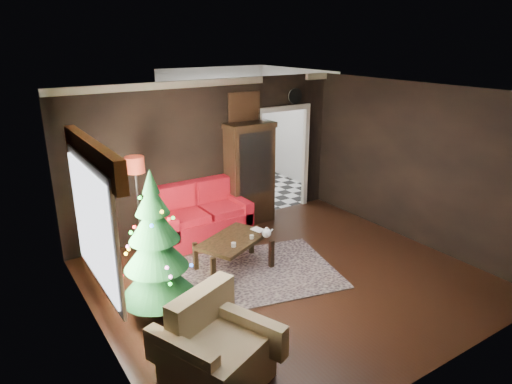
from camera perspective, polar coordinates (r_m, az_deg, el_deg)
floor at (r=7.12m, az=4.05°, el=-10.79°), size 5.50×5.50×0.00m
ceiling at (r=6.22m, az=4.65°, el=12.21°), size 5.50×5.50×0.00m
wall_back at (r=8.57m, az=-5.90°, el=4.49°), size 5.50×0.00×5.50m
wall_front at (r=4.96m, az=22.32°, el=-7.95°), size 5.50×0.00×5.50m
wall_left at (r=5.43m, az=-19.53°, el=-5.25°), size 0.00×5.50×5.50m
wall_right at (r=8.43m, az=19.37°, el=3.27°), size 0.00×5.50×5.50m
doorway at (r=9.53m, az=3.28°, el=3.86°), size 1.10×0.10×2.10m
left_window at (r=5.59m, az=-19.71°, el=-3.98°), size 0.05×1.60×1.40m
valance at (r=5.36m, az=-19.85°, el=4.30°), size 0.12×2.10×0.35m
kitchen_floor at (r=11.02m, az=-1.45°, el=0.29°), size 3.00×3.00×0.00m
kitchen_window at (r=11.84m, az=-5.28°, el=10.00°), size 0.70×0.06×0.70m
rug at (r=7.24m, az=-0.23°, el=-10.12°), size 2.86×2.36×0.01m
loveseat at (r=8.29m, az=-6.69°, el=-2.59°), size 1.70×0.90×1.00m
curio_cabinet at (r=8.86m, az=-0.80°, el=2.04°), size 0.90×0.45×1.90m
floor_lamp at (r=7.49m, az=-14.40°, el=-2.76°), size 0.42×0.42×1.90m
christmas_tree at (r=5.87m, az=-12.50°, el=-6.47°), size 1.11×1.11×1.85m
armchair at (r=5.03m, az=-4.90°, el=-18.68°), size 1.25×1.25×0.98m
coffee_table at (r=7.28m, az=-2.82°, el=-7.65°), size 1.32×1.10×0.51m
teapot at (r=7.16m, az=1.32°, el=-5.10°), size 0.20×0.20×0.16m
cup_a at (r=6.88m, az=-2.82°, el=-6.60°), size 0.10×0.10×0.06m
cup_b at (r=7.14m, az=-0.54°, el=-5.63°), size 0.09×0.09×0.06m
book at (r=7.35m, az=-0.18°, el=-4.22°), size 0.15×0.05×0.21m
wall_clock at (r=9.38m, az=4.88°, el=11.87°), size 0.32×0.32×0.06m
painting at (r=8.72m, az=-1.51°, el=10.54°), size 0.62×0.05×0.52m
kitchen_counter at (r=11.89m, az=-4.53°, el=3.89°), size 1.80×0.60×0.90m
kitchen_table at (r=10.51m, az=-1.99°, el=1.50°), size 0.70×0.70×0.75m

